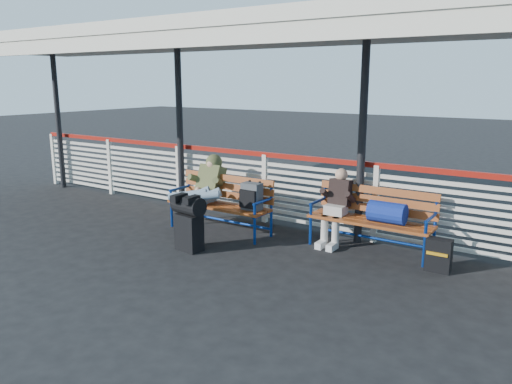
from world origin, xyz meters
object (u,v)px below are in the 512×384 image
Objects in this scene: suitcase_side at (439,255)px; companion_person at (336,206)px; bench_right at (379,213)px; traveler_man at (201,192)px; luggage_stack at (189,221)px; bench_left at (230,198)px.

companion_person is at bearing 168.30° from suitcase_side.
traveler_man reaches higher than bench_right.
bench_right is at bearing 40.38° from luggage_stack.
companion_person is (1.68, 0.44, 0.01)m from bench_left.
suitcase_side is (3.25, 1.17, -0.23)m from luggage_stack.
bench_left is at bearing 99.04° from luggage_stack.
bench_right is (2.30, 1.49, 0.13)m from luggage_stack.
traveler_man reaches higher than suitcase_side.
bench_left is 1.00× the size of bench_right.
companion_person is 2.60× the size of suitcase_side.
companion_person is at bearing 14.55° from bench_left.
companion_person reaches higher than luggage_stack.
traveler_man is at bearing 124.22° from luggage_stack.
bench_left is at bearing -169.02° from bench_right.
traveler_man is 2.15m from companion_person.
bench_left is 1.10× the size of traveler_man.
suitcase_side is (3.60, 0.49, -0.48)m from traveler_man.
companion_person is (-0.65, -0.02, 0.02)m from bench_right.
bench_left reaches higher than suitcase_side.
bench_right is 0.65m from companion_person.
traveler_man is at bearing -163.16° from bench_right.
luggage_stack is at bearing -138.28° from companion_person.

